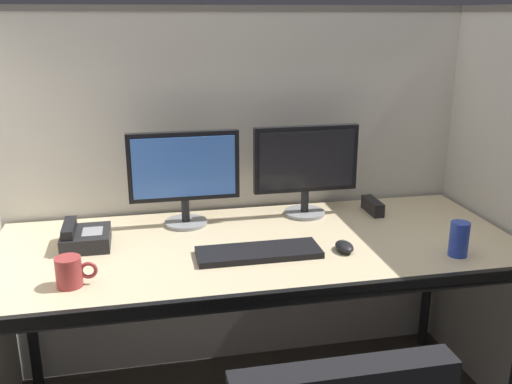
{
  "coord_description": "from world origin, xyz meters",
  "views": [
    {
      "loc": [
        -0.41,
        -1.6,
        1.55
      ],
      "look_at": [
        0.0,
        0.35,
        0.92
      ],
      "focal_mm": 40.3,
      "sensor_mm": 36.0,
      "label": 1
    }
  ],
  "objects_px": {
    "desk_phone": "(84,237)",
    "computer_mouse": "(344,247)",
    "monitor_left": "(184,172)",
    "coffee_mug": "(70,272)",
    "soda_can": "(459,239)",
    "desk": "(259,257)",
    "monitor_right": "(306,164)",
    "red_stapler": "(373,206)",
    "keyboard_main": "(259,252)"
  },
  "relations": [
    {
      "from": "soda_can",
      "to": "red_stapler",
      "type": "distance_m",
      "value": 0.5
    },
    {
      "from": "computer_mouse",
      "to": "keyboard_main",
      "type": "bearing_deg",
      "value": 175.16
    },
    {
      "from": "monitor_left",
      "to": "soda_can",
      "type": "xyz_separation_m",
      "value": [
        0.89,
        -0.5,
        -0.15
      ]
    },
    {
      "from": "monitor_left",
      "to": "keyboard_main",
      "type": "relative_size",
      "value": 1.0
    },
    {
      "from": "desk",
      "to": "red_stapler",
      "type": "bearing_deg",
      "value": 24.3
    },
    {
      "from": "keyboard_main",
      "to": "computer_mouse",
      "type": "bearing_deg",
      "value": -4.84
    },
    {
      "from": "red_stapler",
      "to": "soda_can",
      "type": "bearing_deg",
      "value": -76.85
    },
    {
      "from": "monitor_right",
      "to": "desk",
      "type": "bearing_deg",
      "value": -132.37
    },
    {
      "from": "desk",
      "to": "coffee_mug",
      "type": "bearing_deg",
      "value": -161.92
    },
    {
      "from": "red_stapler",
      "to": "desk_phone",
      "type": "height_order",
      "value": "desk_phone"
    },
    {
      "from": "monitor_right",
      "to": "keyboard_main",
      "type": "distance_m",
      "value": 0.51
    },
    {
      "from": "soda_can",
      "to": "keyboard_main",
      "type": "bearing_deg",
      "value": 168.17
    },
    {
      "from": "coffee_mug",
      "to": "red_stapler",
      "type": "xyz_separation_m",
      "value": [
        1.18,
        0.45,
        -0.02
      ]
    },
    {
      "from": "desk",
      "to": "keyboard_main",
      "type": "bearing_deg",
      "value": -103.71
    },
    {
      "from": "monitor_right",
      "to": "computer_mouse",
      "type": "height_order",
      "value": "monitor_right"
    },
    {
      "from": "monitor_left",
      "to": "desk_phone",
      "type": "xyz_separation_m",
      "value": [
        -0.38,
        -0.15,
        -0.18
      ]
    },
    {
      "from": "soda_can",
      "to": "monitor_right",
      "type": "bearing_deg",
      "value": 127.87
    },
    {
      "from": "monitor_right",
      "to": "soda_can",
      "type": "xyz_separation_m",
      "value": [
        0.4,
        -0.51,
        -0.15
      ]
    },
    {
      "from": "desk",
      "to": "monitor_left",
      "type": "bearing_deg",
      "value": 133.15
    },
    {
      "from": "desk",
      "to": "soda_can",
      "type": "xyz_separation_m",
      "value": [
        0.65,
        -0.24,
        0.11
      ]
    },
    {
      "from": "desk",
      "to": "computer_mouse",
      "type": "relative_size",
      "value": 19.79
    },
    {
      "from": "monitor_left",
      "to": "computer_mouse",
      "type": "xyz_separation_m",
      "value": [
        0.52,
        -0.38,
        -0.2
      ]
    },
    {
      "from": "keyboard_main",
      "to": "desk",
      "type": "bearing_deg",
      "value": 76.29
    },
    {
      "from": "monitor_left",
      "to": "computer_mouse",
      "type": "height_order",
      "value": "monitor_left"
    },
    {
      "from": "desk",
      "to": "keyboard_main",
      "type": "height_order",
      "value": "keyboard_main"
    },
    {
      "from": "keyboard_main",
      "to": "red_stapler",
      "type": "height_order",
      "value": "red_stapler"
    },
    {
      "from": "monitor_left",
      "to": "coffee_mug",
      "type": "xyz_separation_m",
      "value": [
        -0.39,
        -0.47,
        -0.17
      ]
    },
    {
      "from": "keyboard_main",
      "to": "desk_phone",
      "type": "distance_m",
      "value": 0.63
    },
    {
      "from": "coffee_mug",
      "to": "red_stapler",
      "type": "height_order",
      "value": "coffee_mug"
    },
    {
      "from": "monitor_left",
      "to": "keyboard_main",
      "type": "height_order",
      "value": "monitor_left"
    },
    {
      "from": "keyboard_main",
      "to": "soda_can",
      "type": "height_order",
      "value": "soda_can"
    },
    {
      "from": "monitor_left",
      "to": "computer_mouse",
      "type": "bearing_deg",
      "value": -36.19
    },
    {
      "from": "monitor_left",
      "to": "monitor_right",
      "type": "bearing_deg",
      "value": 1.86
    },
    {
      "from": "keyboard_main",
      "to": "monitor_right",
      "type": "bearing_deg",
      "value": 53.59
    },
    {
      "from": "computer_mouse",
      "to": "desk",
      "type": "bearing_deg",
      "value": 156.25
    },
    {
      "from": "desk",
      "to": "keyboard_main",
      "type": "relative_size",
      "value": 4.42
    },
    {
      "from": "monitor_right",
      "to": "coffee_mug",
      "type": "height_order",
      "value": "monitor_right"
    },
    {
      "from": "computer_mouse",
      "to": "red_stapler",
      "type": "relative_size",
      "value": 0.64
    },
    {
      "from": "keyboard_main",
      "to": "soda_can",
      "type": "distance_m",
      "value": 0.69
    },
    {
      "from": "desk_phone",
      "to": "computer_mouse",
      "type": "bearing_deg",
      "value": -14.59
    },
    {
      "from": "soda_can",
      "to": "desk_phone",
      "type": "height_order",
      "value": "soda_can"
    },
    {
      "from": "monitor_right",
      "to": "red_stapler",
      "type": "distance_m",
      "value": 0.34
    },
    {
      "from": "desk",
      "to": "desk_phone",
      "type": "bearing_deg",
      "value": 169.84
    },
    {
      "from": "keyboard_main",
      "to": "soda_can",
      "type": "bearing_deg",
      "value": -11.83
    },
    {
      "from": "monitor_right",
      "to": "red_stapler",
      "type": "bearing_deg",
      "value": -6.41
    },
    {
      "from": "monitor_right",
      "to": "desk_phone",
      "type": "relative_size",
      "value": 2.26
    },
    {
      "from": "desk",
      "to": "monitor_left",
      "type": "xyz_separation_m",
      "value": [
        -0.24,
        0.26,
        0.27
      ]
    },
    {
      "from": "red_stapler",
      "to": "monitor_left",
      "type": "bearing_deg",
      "value": 178.81
    },
    {
      "from": "monitor_right",
      "to": "coffee_mug",
      "type": "bearing_deg",
      "value": -151.46
    },
    {
      "from": "coffee_mug",
      "to": "soda_can",
      "type": "bearing_deg",
      "value": -1.35
    }
  ]
}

